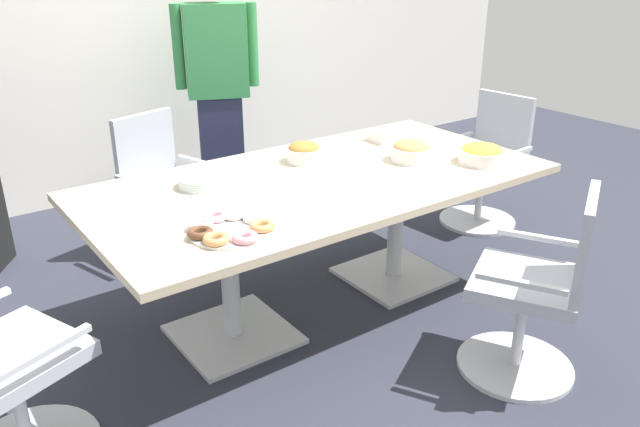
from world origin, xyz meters
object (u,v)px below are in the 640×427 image
at_px(person_standing_1, 218,85).
at_px(plate_stack, 201,182).
at_px(office_chair_1, 537,296).
at_px(snack_bowl_cookies, 411,151).
at_px(office_chair_2, 487,167).
at_px(snack_bowl_pretzels, 304,152).
at_px(conference_table, 320,200).
at_px(snack_bowl_chips_yellow, 482,154).
at_px(napkin_pile, 384,135).
at_px(donut_platter, 229,227).
at_px(office_chair_3, 166,196).

relative_size(person_standing_1, plate_stack, 7.79).
xyz_separation_m(office_chair_1, snack_bowl_cookies, (0.14, 1.00, 0.40)).
height_order(office_chair_1, snack_bowl_cookies, office_chair_1).
bearing_deg(office_chair_2, snack_bowl_cookies, 101.50).
bearing_deg(snack_bowl_cookies, snack_bowl_pretzels, 146.08).
distance_m(conference_table, snack_bowl_chips_yellow, 0.94).
height_order(snack_bowl_cookies, plate_stack, snack_bowl_cookies).
distance_m(office_chair_1, napkin_pile, 1.46).
bearing_deg(office_chair_1, snack_bowl_chips_yellow, 30.58).
bearing_deg(donut_platter, person_standing_1, 63.40).
bearing_deg(snack_bowl_chips_yellow, plate_stack, 158.52).
xyz_separation_m(office_chair_1, plate_stack, (-0.99, 1.30, 0.37)).
xyz_separation_m(conference_table, plate_stack, (-0.56, 0.24, 0.15)).
relative_size(person_standing_1, snack_bowl_chips_yellow, 6.87).
distance_m(person_standing_1, snack_bowl_chips_yellow, 2.11).
height_order(office_chair_2, person_standing_1, person_standing_1).
height_order(office_chair_2, napkin_pile, office_chair_2).
height_order(office_chair_1, office_chair_3, same).
xyz_separation_m(conference_table, snack_bowl_cookies, (0.58, -0.06, 0.18)).
xyz_separation_m(snack_bowl_chips_yellow, napkin_pile, (-0.15, 0.64, -0.02)).
bearing_deg(snack_bowl_cookies, conference_table, 173.57).
height_order(office_chair_2, snack_bowl_pretzels, office_chair_2).
bearing_deg(snack_bowl_pretzels, donut_platter, -143.14).
xyz_separation_m(snack_bowl_pretzels, donut_platter, (-0.79, -0.59, -0.04)).
bearing_deg(donut_platter, office_chair_2, 13.97).
bearing_deg(snack_bowl_pretzels, office_chair_2, -0.12).
bearing_deg(napkin_pile, person_standing_1, 105.70).
height_order(snack_bowl_pretzels, napkin_pile, snack_bowl_pretzels).
xyz_separation_m(plate_stack, napkin_pile, (1.27, 0.08, 0.01)).
distance_m(office_chair_3, plate_stack, 0.92).
bearing_deg(snack_bowl_chips_yellow, person_standing_1, 105.04).
bearing_deg(napkin_pile, conference_table, -156.24).
relative_size(office_chair_2, office_chair_3, 1.00).
bearing_deg(donut_platter, office_chair_3, 78.59).
height_order(conference_table, office_chair_2, office_chair_2).
height_order(snack_bowl_pretzels, donut_platter, snack_bowl_pretzels).
xyz_separation_m(snack_bowl_cookies, plate_stack, (-1.13, 0.30, -0.03)).
relative_size(office_chair_2, napkin_pile, 5.76).
bearing_deg(office_chair_2, donut_platter, 98.57).
distance_m(office_chair_1, office_chair_2, 1.80).
bearing_deg(plate_stack, office_chair_2, 0.62).
bearing_deg(napkin_pile, snack_bowl_cookies, -110.00).
xyz_separation_m(conference_table, snack_bowl_pretzels, (0.08, 0.27, 0.18)).
bearing_deg(plate_stack, office_chair_3, 80.76).
distance_m(office_chair_3, donut_platter, 1.47).
bearing_deg(plate_stack, conference_table, -23.25).
bearing_deg(snack_bowl_cookies, office_chair_2, 16.90).
xyz_separation_m(snack_bowl_pretzels, snack_bowl_chips_yellow, (0.78, -0.59, -0.00)).
bearing_deg(conference_table, snack_bowl_chips_yellow, -20.33).
bearing_deg(person_standing_1, snack_bowl_pretzels, 103.63).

